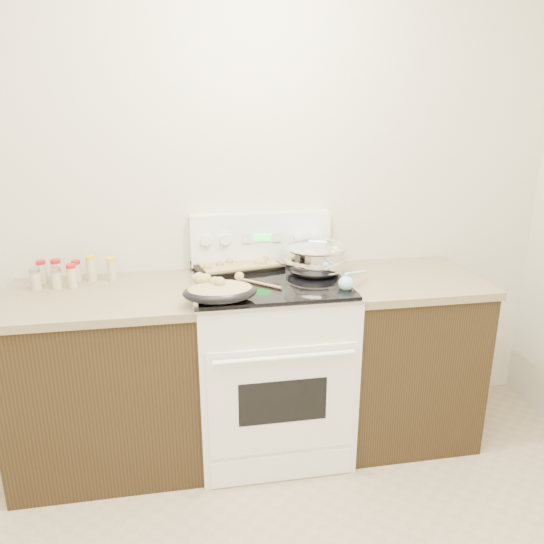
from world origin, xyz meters
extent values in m
cube|color=beige|center=(0.00, 1.77, 1.35)|extent=(4.00, 0.05, 2.70)
cube|color=black|center=(-0.48, 1.43, 0.44)|extent=(0.90, 0.64, 0.88)
cube|color=brown|center=(-0.48, 1.43, 0.90)|extent=(0.93, 0.67, 0.04)
cube|color=black|center=(1.08, 1.43, 0.44)|extent=(0.70, 0.64, 0.88)
cube|color=brown|center=(1.08, 1.43, 0.90)|extent=(0.73, 0.67, 0.04)
cube|color=white|center=(0.35, 1.42, 0.46)|extent=(0.76, 0.66, 0.92)
cube|color=white|center=(0.35, 1.08, 0.45)|extent=(0.70, 0.01, 0.55)
cube|color=black|center=(0.35, 1.08, 0.46)|extent=(0.42, 0.01, 0.22)
cylinder|color=white|center=(0.35, 1.04, 0.70)|extent=(0.65, 0.02, 0.02)
cube|color=white|center=(0.35, 1.09, 0.08)|extent=(0.70, 0.01, 0.14)
cube|color=silver|center=(0.35, 1.42, 0.93)|extent=(0.78, 0.68, 0.01)
cube|color=black|center=(0.35, 1.42, 0.94)|extent=(0.74, 0.64, 0.01)
cube|color=white|center=(0.35, 1.72, 1.08)|extent=(0.76, 0.07, 0.28)
cylinder|color=white|center=(0.05, 1.67, 1.10)|extent=(0.06, 0.02, 0.06)
cylinder|color=white|center=(0.15, 1.67, 1.10)|extent=(0.06, 0.02, 0.06)
cylinder|color=white|center=(0.55, 1.67, 1.10)|extent=(0.06, 0.02, 0.06)
cylinder|color=white|center=(0.65, 1.67, 1.10)|extent=(0.06, 0.02, 0.06)
cube|color=#19E533|center=(0.35, 1.67, 1.10)|extent=(0.09, 0.00, 0.04)
cube|color=silver|center=(0.27, 1.67, 1.10)|extent=(0.05, 0.00, 0.05)
cube|color=silver|center=(0.43, 1.67, 1.10)|extent=(0.05, 0.00, 0.05)
ellipsoid|color=silver|center=(0.60, 1.49, 1.01)|extent=(0.36, 0.36, 0.19)
cylinder|color=silver|center=(0.60, 1.49, 0.95)|extent=(0.17, 0.17, 0.01)
torus|color=silver|center=(0.60, 1.49, 1.08)|extent=(0.32, 0.32, 0.02)
cylinder|color=silver|center=(0.60, 1.49, 1.03)|extent=(0.30, 0.30, 0.11)
cylinder|color=olive|center=(0.60, 1.49, 1.07)|extent=(0.28, 0.28, 0.00)
cube|color=beige|center=(0.62, 1.42, 1.08)|extent=(0.04, 0.04, 0.02)
cube|color=beige|center=(0.59, 1.54, 1.08)|extent=(0.03, 0.03, 0.02)
cube|color=beige|center=(0.60, 1.45, 1.08)|extent=(0.04, 0.04, 0.02)
cube|color=beige|center=(0.56, 1.41, 1.08)|extent=(0.02, 0.02, 0.02)
cube|color=beige|center=(0.54, 1.39, 1.08)|extent=(0.04, 0.04, 0.03)
cube|color=beige|center=(0.60, 1.44, 1.08)|extent=(0.03, 0.03, 0.03)
cube|color=beige|center=(0.69, 1.45, 1.08)|extent=(0.03, 0.03, 0.03)
cube|color=beige|center=(0.67, 1.39, 1.08)|extent=(0.03, 0.03, 0.02)
cube|color=beige|center=(0.53, 1.42, 1.08)|extent=(0.03, 0.03, 0.02)
cube|color=beige|center=(0.53, 1.53, 1.08)|extent=(0.03, 0.03, 0.02)
ellipsoid|color=black|center=(0.08, 1.17, 0.98)|extent=(0.33, 0.23, 0.08)
ellipsoid|color=tan|center=(0.08, 1.17, 1.00)|extent=(0.30, 0.21, 0.06)
sphere|color=tan|center=(0.06, 1.19, 1.03)|extent=(0.05, 0.05, 0.05)
sphere|color=tan|center=(0.02, 1.23, 1.03)|extent=(0.05, 0.05, 0.05)
sphere|color=tan|center=(-0.01, 1.24, 1.03)|extent=(0.05, 0.05, 0.05)
sphere|color=tan|center=(0.18, 1.24, 1.03)|extent=(0.04, 0.04, 0.04)
sphere|color=tan|center=(0.00, 1.22, 1.03)|extent=(0.06, 0.06, 0.06)
sphere|color=tan|center=(0.08, 1.16, 1.03)|extent=(0.05, 0.05, 0.05)
sphere|color=tan|center=(0.00, 1.22, 1.03)|extent=(0.05, 0.05, 0.05)
sphere|color=tan|center=(-0.02, 1.23, 1.03)|extent=(0.04, 0.04, 0.04)
cube|color=black|center=(0.21, 1.66, 0.95)|extent=(0.50, 0.40, 0.02)
cube|color=tan|center=(0.21, 1.66, 0.97)|extent=(0.44, 0.34, 0.02)
sphere|color=tan|center=(0.11, 1.61, 0.98)|extent=(0.04, 0.04, 0.04)
sphere|color=tan|center=(0.31, 1.61, 0.98)|extent=(0.04, 0.04, 0.04)
sphere|color=tan|center=(0.17, 1.65, 0.98)|extent=(0.04, 0.04, 0.04)
sphere|color=tan|center=(0.05, 1.57, 0.98)|extent=(0.04, 0.04, 0.04)
sphere|color=tan|center=(0.34, 1.63, 0.98)|extent=(0.04, 0.04, 0.04)
sphere|color=tan|center=(0.17, 1.73, 0.98)|extent=(0.03, 0.03, 0.03)
sphere|color=tan|center=(0.32, 1.61, 0.98)|extent=(0.04, 0.04, 0.04)
sphere|color=tan|center=(0.18, 1.72, 0.98)|extent=(0.04, 0.04, 0.04)
sphere|color=tan|center=(0.34, 1.60, 0.98)|extent=(0.04, 0.04, 0.04)
sphere|color=tan|center=(0.37, 1.68, 0.98)|extent=(0.04, 0.04, 0.04)
cylinder|color=#A9824D|center=(0.28, 1.36, 0.95)|extent=(0.20, 0.19, 0.01)
sphere|color=#A9824D|center=(0.20, 1.28, 0.96)|extent=(0.04, 0.04, 0.04)
sphere|color=#93D4DC|center=(0.68, 1.22, 0.97)|extent=(0.07, 0.07, 0.07)
cylinder|color=#93D4DC|center=(0.76, 1.30, 0.99)|extent=(0.17, 0.18, 0.06)
cylinder|color=#BFB28C|center=(-0.77, 1.64, 0.97)|extent=(0.04, 0.04, 0.10)
cylinder|color=#B21414|center=(-0.77, 1.64, 1.03)|extent=(0.05, 0.05, 0.02)
cylinder|color=#BFB28C|center=(-0.70, 1.62, 0.97)|extent=(0.05, 0.05, 0.11)
cylinder|color=#B21414|center=(-0.70, 1.62, 1.03)|extent=(0.05, 0.05, 0.02)
cylinder|color=#BFB28C|center=(-0.61, 1.64, 0.97)|extent=(0.04, 0.04, 0.09)
cylinder|color=#B21414|center=(-0.61, 1.64, 1.02)|extent=(0.04, 0.04, 0.02)
cylinder|color=#BFB28C|center=(-0.53, 1.63, 0.98)|extent=(0.05, 0.05, 0.11)
cylinder|color=gold|center=(-0.53, 1.63, 1.04)|extent=(0.05, 0.05, 0.02)
cylinder|color=#BFB28C|center=(-0.43, 1.62, 0.97)|extent=(0.04, 0.04, 0.10)
cylinder|color=gold|center=(-0.43, 1.62, 1.03)|extent=(0.05, 0.05, 0.02)
cylinder|color=#BFB28C|center=(-0.78, 1.54, 0.96)|extent=(0.05, 0.05, 0.09)
cylinder|color=#B2B2B7|center=(-0.78, 1.54, 1.02)|extent=(0.05, 0.05, 0.02)
cylinder|color=#BFB28C|center=(-0.69, 1.54, 0.96)|extent=(0.05, 0.05, 0.09)
cylinder|color=#B2B2B7|center=(-0.69, 1.54, 1.02)|extent=(0.05, 0.05, 0.02)
cylinder|color=#BFB28C|center=(-0.61, 1.54, 0.97)|extent=(0.04, 0.04, 0.10)
cylinder|color=#B21414|center=(-0.61, 1.54, 1.03)|extent=(0.05, 0.05, 0.02)
camera|label=1|loc=(-0.08, -1.05, 1.79)|focal=35.00mm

